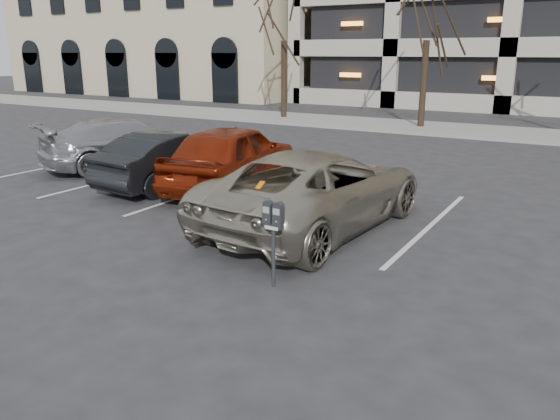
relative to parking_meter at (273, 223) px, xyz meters
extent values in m
plane|color=#28282B|center=(-0.27, 1.67, -0.96)|extent=(140.00, 140.00, 0.00)
cube|color=gray|center=(-0.27, 17.67, -0.90)|extent=(80.00, 4.00, 0.12)
cube|color=silver|center=(-10.07, 3.97, -0.95)|extent=(0.10, 5.20, 0.00)
cube|color=silver|center=(-7.27, 3.97, -0.95)|extent=(0.10, 5.20, 0.00)
cube|color=silver|center=(-4.47, 3.97, -0.95)|extent=(0.10, 5.20, 0.00)
cube|color=silver|center=(-1.67, 3.97, -0.95)|extent=(0.10, 5.20, 0.00)
cube|color=silver|center=(1.13, 3.97, -0.95)|extent=(0.10, 5.20, 0.00)
cube|color=tan|center=(-28.27, 31.67, 6.54)|extent=(26.00, 16.00, 15.00)
cylinder|color=black|center=(-10.27, 17.67, 0.93)|extent=(0.28, 0.28, 3.79)
cylinder|color=black|center=(-3.27, 17.67, 0.91)|extent=(0.28, 0.28, 3.74)
cylinder|color=black|center=(0.00, 0.00, -0.51)|extent=(0.06, 0.06, 0.90)
cube|color=black|center=(0.00, 0.00, -0.04)|extent=(0.30, 0.11, 0.06)
cube|color=silver|center=(0.00, -0.05, -0.06)|extent=(0.22, 0.01, 0.05)
cube|color=gray|center=(-0.09, -0.06, 0.19)|extent=(0.11, 0.01, 0.09)
cube|color=gray|center=(0.08, -0.06, 0.19)|extent=(0.11, 0.01, 0.09)
imported|color=#ADA893|center=(-0.78, 2.81, -0.21)|extent=(2.88, 5.56, 1.50)
cube|color=orange|center=(-1.13, 1.87, 0.54)|extent=(0.10, 0.20, 0.01)
imported|color=maroon|center=(-3.97, 4.54, -0.15)|extent=(2.66, 4.98, 1.61)
imported|color=black|center=(-5.43, 4.00, -0.27)|extent=(1.74, 4.25, 1.37)
imported|color=#A6A9AE|center=(-8.10, 5.08, -0.24)|extent=(3.81, 5.32, 1.43)
camera|label=1|loc=(3.82, -6.18, 2.30)|focal=35.00mm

